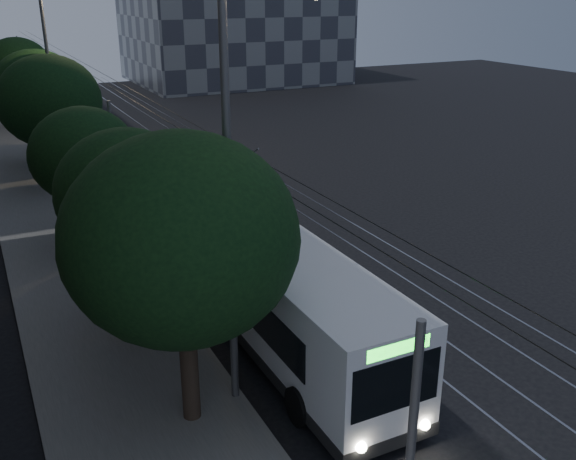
% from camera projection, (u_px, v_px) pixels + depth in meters
% --- Properties ---
extents(ground, '(120.00, 120.00, 0.00)m').
position_uv_depth(ground, '(350.00, 314.00, 21.32)').
color(ground, black).
rests_on(ground, ground).
extents(sidewalk, '(5.00, 90.00, 0.15)m').
position_uv_depth(sidewalk, '(40.00, 186.00, 34.91)').
color(sidewalk, slate).
rests_on(sidewalk, ground).
extents(tram_rails, '(4.52, 90.00, 0.02)m').
position_uv_depth(tram_rails, '(213.00, 166.00, 39.10)').
color(tram_rails, '#9D9DA5').
rests_on(tram_rails, ground).
extents(overhead_wires, '(2.23, 90.00, 6.00)m').
position_uv_depth(overhead_wires, '(80.00, 120.00, 34.76)').
color(overhead_wires, black).
rests_on(overhead_wires, ground).
extents(trolleybus, '(2.80, 12.68, 5.63)m').
position_uv_depth(trolleybus, '(274.00, 287.00, 19.32)').
color(trolleybus, white).
rests_on(trolleybus, ground).
extents(pickup_silver, '(4.48, 6.33, 1.60)m').
position_uv_depth(pickup_silver, '(128.00, 202.00, 29.94)').
color(pickup_silver, '#9C9EA4').
rests_on(pickup_silver, ground).
extents(car_white_a, '(2.89, 4.57, 1.45)m').
position_uv_depth(car_white_a, '(128.00, 173.00, 34.87)').
color(car_white_a, silver).
rests_on(car_white_a, ground).
extents(car_white_b, '(3.42, 4.98, 1.34)m').
position_uv_depth(car_white_b, '(114.00, 168.00, 36.03)').
color(car_white_b, white).
rests_on(car_white_b, ground).
extents(car_white_c, '(2.82, 4.38, 1.36)m').
position_uv_depth(car_white_c, '(106.00, 145.00, 41.27)').
color(car_white_c, '#B7B6BB').
rests_on(car_white_c, ground).
extents(car_white_d, '(2.90, 4.68, 1.49)m').
position_uv_depth(car_white_d, '(79.00, 129.00, 45.75)').
color(car_white_d, silver).
rests_on(car_white_d, ground).
extents(tree_0, '(5.39, 5.39, 7.35)m').
position_uv_depth(tree_0, '(181.00, 239.00, 14.36)').
color(tree_0, black).
rests_on(tree_0, ground).
extents(tree_1, '(4.22, 4.22, 6.43)m').
position_uv_depth(tree_1, '(127.00, 193.00, 18.93)').
color(tree_1, black).
rests_on(tree_1, ground).
extents(tree_2, '(4.27, 4.27, 5.88)m').
position_uv_depth(tree_2, '(84.00, 155.00, 25.46)').
color(tree_2, black).
rests_on(tree_2, ground).
extents(tree_3, '(5.26, 5.26, 7.09)m').
position_uv_depth(tree_3, '(50.00, 101.00, 32.84)').
color(tree_3, black).
rests_on(tree_3, ground).
extents(tree_4, '(5.24, 5.24, 6.87)m').
position_uv_depth(tree_4, '(37.00, 90.00, 37.85)').
color(tree_4, black).
rests_on(tree_4, ground).
extents(tree_5, '(4.98, 4.98, 6.79)m').
position_uv_depth(tree_5, '(18.00, 68.00, 47.94)').
color(tree_5, black).
rests_on(tree_5, ground).
extents(streetlamp_near, '(2.56, 0.44, 10.68)m').
position_uv_depth(streetlamp_near, '(245.00, 162.00, 14.83)').
color(streetlamp_near, '#5C5C5F').
rests_on(streetlamp_near, ground).
extents(streetlamp_far, '(2.64, 0.44, 11.03)m').
position_uv_depth(streetlamp_far, '(55.00, 55.00, 36.62)').
color(streetlamp_far, '#5C5C5F').
rests_on(streetlamp_far, ground).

